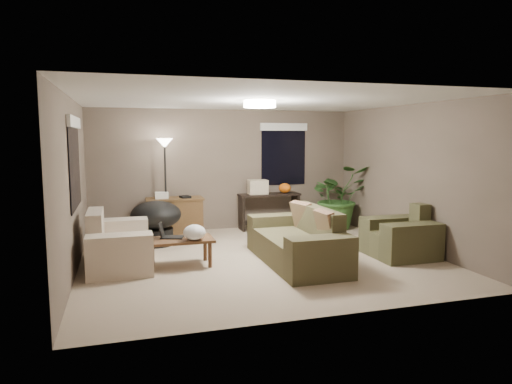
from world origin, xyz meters
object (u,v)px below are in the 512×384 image
object	(u,v)px
armchair	(401,238)
floor_lamp	(165,155)
main_sofa	(298,244)
papasan_chair	(156,219)
coffee_table	(180,243)
houseplant	(338,204)
console_table	(269,208)
desk	(175,217)
loveseat	(117,246)
cat_scratching_post	(378,233)

from	to	relation	value
armchair	floor_lamp	bearing A→B (deg)	142.71
main_sofa	papasan_chair	xyz separation A→B (m)	(-2.02, 1.80, 0.17)
coffee_table	houseplant	xyz separation A→B (m)	(3.58, 1.91, 0.17)
coffee_table	console_table	xyz separation A→B (m)	(2.17, 2.30, 0.08)
coffee_table	floor_lamp	bearing A→B (deg)	89.62
desk	console_table	distance (m)	1.99
armchair	console_table	distance (m)	3.07
main_sofa	coffee_table	bearing A→B (deg)	170.06
desk	floor_lamp	xyz separation A→B (m)	(-0.17, 0.04, 1.22)
main_sofa	houseplant	xyz separation A→B (m)	(1.79, 2.22, 0.23)
loveseat	console_table	size ratio (longest dim) A/B	1.23
coffee_table	houseplant	world-z (taller)	houseplant
houseplant	loveseat	bearing A→B (deg)	-160.40
main_sofa	floor_lamp	size ratio (longest dim) A/B	1.15
main_sofa	papasan_chair	size ratio (longest dim) A/B	1.94
main_sofa	coffee_table	xyz separation A→B (m)	(-1.79, 0.31, 0.06)
floor_lamp	desk	bearing A→B (deg)	-12.27
armchair	desk	bearing A→B (deg)	141.74
armchair	papasan_chair	size ratio (longest dim) A/B	0.88
console_table	cat_scratching_post	world-z (taller)	console_table
desk	armchair	bearing A→B (deg)	-38.26
armchair	coffee_table	distance (m)	3.55
main_sofa	floor_lamp	bearing A→B (deg)	124.99
loveseat	desk	xyz separation A→B (m)	(1.08, 1.87, 0.08)
cat_scratching_post	console_table	bearing A→B (deg)	126.89
main_sofa	console_table	size ratio (longest dim) A/B	1.69
desk	loveseat	bearing A→B (deg)	-120.04
coffee_table	desk	world-z (taller)	desk
houseplant	cat_scratching_post	distance (m)	1.56
console_table	floor_lamp	bearing A→B (deg)	-177.88
houseplant	desk	bearing A→B (deg)	175.42
armchair	cat_scratching_post	xyz separation A→B (m)	(0.09, 0.83, -0.08)
coffee_table	desk	distance (m)	2.19
console_table	main_sofa	bearing A→B (deg)	-98.30
papasan_chair	houseplant	world-z (taller)	houseplant
papasan_chair	houseplant	bearing A→B (deg)	6.30
loveseat	coffee_table	bearing A→B (deg)	-19.30
main_sofa	console_table	bearing A→B (deg)	81.70
coffee_table	houseplant	bearing A→B (deg)	28.09
loveseat	floor_lamp	bearing A→B (deg)	64.33
console_table	coffee_table	bearing A→B (deg)	-133.33
armchair	desk	xyz separation A→B (m)	(-3.34, 2.64, 0.08)
console_table	papasan_chair	world-z (taller)	papasan_chair
console_table	papasan_chair	size ratio (longest dim) A/B	1.14
main_sofa	cat_scratching_post	distance (m)	1.95
armchair	cat_scratching_post	world-z (taller)	armchair
floor_lamp	papasan_chair	bearing A→B (deg)	-108.91
houseplant	floor_lamp	bearing A→B (deg)	175.06
coffee_table	cat_scratching_post	world-z (taller)	cat_scratching_post
loveseat	floor_lamp	world-z (taller)	floor_lamp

